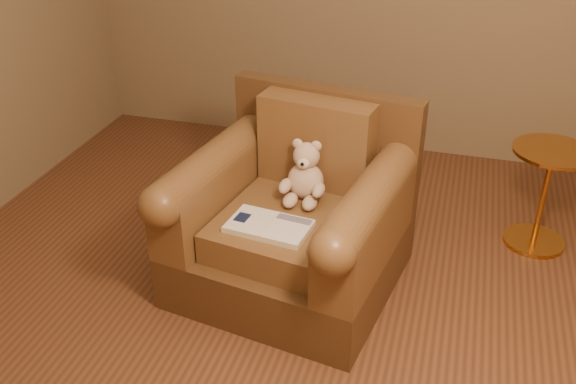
# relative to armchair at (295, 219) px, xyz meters

# --- Properties ---
(floor) EXTENTS (4.00, 4.00, 0.00)m
(floor) POSITION_rel_armchair_xyz_m (0.14, -0.37, -0.34)
(floor) COLOR brown
(floor) RESTS_ON ground
(armchair) EXTENTS (1.11, 1.07, 0.88)m
(armchair) POSITION_rel_armchair_xyz_m (0.00, 0.00, 0.00)
(armchair) COLOR #4F331A
(armchair) RESTS_ON floor
(teddy_bear) EXTENTS (0.22, 0.24, 0.30)m
(teddy_bear) POSITION_rel_armchair_xyz_m (0.03, 0.08, 0.19)
(teddy_bear) COLOR #CDAB8F
(teddy_bear) RESTS_ON armchair
(guidebook) EXTENTS (0.39, 0.26, 0.03)m
(guidebook) POSITION_rel_armchair_xyz_m (-0.05, -0.24, 0.09)
(guidebook) COLOR beige
(guidebook) RESTS_ON armchair
(side_table) EXTENTS (0.40, 0.40, 0.56)m
(side_table) POSITION_rel_armchair_xyz_m (1.17, 0.64, -0.04)
(side_table) COLOR #C58436
(side_table) RESTS_ON floor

